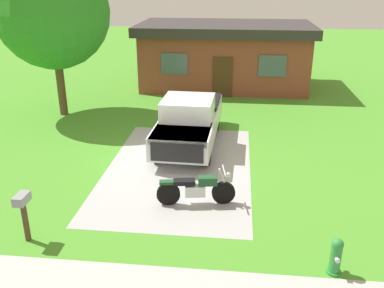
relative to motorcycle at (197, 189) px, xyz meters
The scene contains 8 objects.
ground_plane 2.44m from the motorcycle, 110.10° to the left, with size 80.00×80.00×0.00m, color #4C972B.
driveway_pad 2.44m from the motorcycle, 110.10° to the left, with size 4.75×7.76×0.01m, color #ABABAB.
motorcycle is the anchor object (origin of this frame).
pickup_truck 4.66m from the motorcycle, 98.83° to the left, with size 2.18×5.69×1.90m.
fire_hydrant 4.20m from the motorcycle, 39.08° to the right, with size 0.32×0.40×0.87m.
mailbox 4.52m from the motorcycle, 150.58° to the right, with size 0.26×0.48×1.26m.
shade_tree 11.01m from the motorcycle, 132.58° to the left, with size 4.85×4.85×6.98m.
neighbor_house 13.88m from the motorcycle, 89.03° to the left, with size 9.60×5.60×3.50m.
Camera 1 is at (1.84, -12.69, 6.06)m, focal length 39.59 mm.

